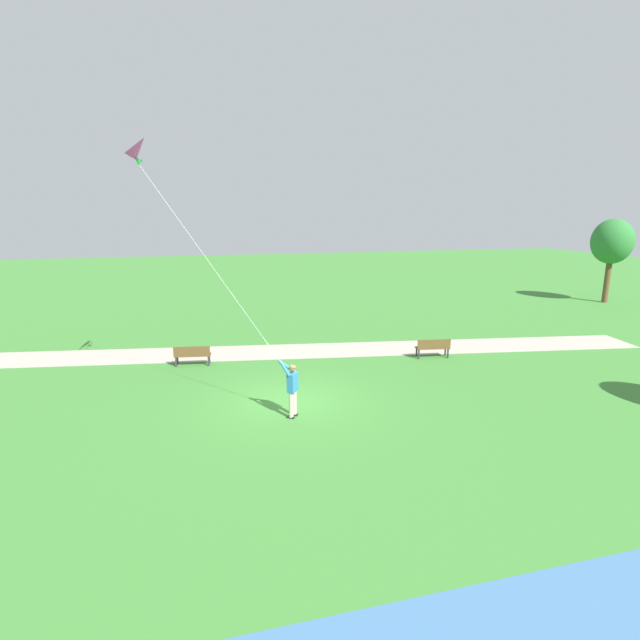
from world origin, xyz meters
The scene contains 7 objects.
ground_plane centered at (0.00, 0.00, 0.00)m, with size 120.00×120.00×0.00m, color #3D7F33.
walkway_path centered at (-5.83, 2.00, 0.01)m, with size 2.40×32.00×0.02m, color #ADA393.
person_kite_flyer centered at (1.22, -0.12, 1.05)m, with size 0.56×0.61×1.83m.
flying_kite centered at (-2.08, -4.21, 8.21)m, with size 3.83×4.16×6.92m.
park_bench_near_walkway centered at (-4.90, -3.19, 0.51)m, with size 0.65×1.55×0.88m.
park_bench_far_walkway centered at (-3.37, 7.20, 0.51)m, with size 0.65×1.55×0.88m.
tree_treeline_left centered at (-12.53, 25.73, 4.32)m, with size 2.78×2.75×5.96m.
Camera 1 is at (15.01, -2.79, 6.33)m, focal length 26.58 mm.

